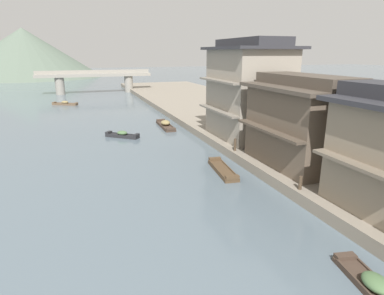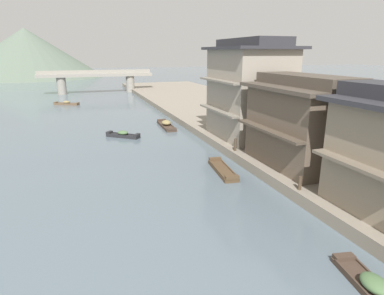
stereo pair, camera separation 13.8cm
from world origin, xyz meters
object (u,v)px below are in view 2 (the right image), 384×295
at_px(boat_moored_second, 374,288).
at_px(boat_moored_far, 66,103).
at_px(boat_moored_third, 123,135).
at_px(house_waterfront_narrow, 249,90).
at_px(house_waterfront_tall, 302,122).
at_px(stone_bridge, 96,78).
at_px(mooring_post_dock_far, 235,145).
at_px(boat_midriver_drifting, 223,170).
at_px(boat_moored_nearest, 166,125).
at_px(mooring_post_dock_mid, 300,183).

distance_m(boat_moored_second, boat_moored_far, 51.56).
bearing_deg(boat_moored_third, house_waterfront_narrow, -30.24).
bearing_deg(house_waterfront_tall, stone_bridge, 100.69).
distance_m(boat_moored_far, house_waterfront_tall, 42.56).
xyz_separation_m(boat_moored_second, boat_moored_third, (-5.34, 25.50, 0.02)).
bearing_deg(mooring_post_dock_far, boat_midriver_drifting, -132.04).
distance_m(boat_moored_nearest, mooring_post_dock_far, 13.50).
bearing_deg(boat_midriver_drifting, boat_moored_far, 106.77).
relative_size(boat_moored_second, mooring_post_dock_far, 4.12).
bearing_deg(boat_moored_nearest, mooring_post_dock_mid, -84.25).
xyz_separation_m(boat_moored_third, boat_midriver_drifting, (5.38, -12.52, -0.10)).
distance_m(boat_moored_far, mooring_post_dock_far, 37.45).
bearing_deg(stone_bridge, boat_moored_second, -85.39).
xyz_separation_m(boat_moored_second, mooring_post_dock_mid, (2.19, 7.20, 0.88)).
bearing_deg(house_waterfront_narrow, boat_moored_third, 149.76).
distance_m(boat_moored_third, house_waterfront_narrow, 13.27).
bearing_deg(boat_moored_nearest, house_waterfront_narrow, -60.41).
relative_size(boat_moored_far, house_waterfront_narrow, 0.47).
bearing_deg(mooring_post_dock_far, boat_moored_third, 126.61).
distance_m(boat_moored_third, boat_midriver_drifting, 13.63).
relative_size(boat_moored_far, mooring_post_dock_mid, 5.21).
bearing_deg(boat_moored_second, boat_midriver_drifting, 89.81).
bearing_deg(boat_moored_second, house_waterfront_narrow, 74.43).
relative_size(boat_moored_third, boat_moored_far, 0.79).
relative_size(boat_moored_nearest, house_waterfront_tall, 0.69).
height_order(house_waterfront_narrow, mooring_post_dock_far, house_waterfront_narrow).
relative_size(mooring_post_dock_mid, stone_bridge, 0.03).
bearing_deg(house_waterfront_narrow, boat_moored_second, -105.57).
distance_m(mooring_post_dock_mid, stone_bridge, 58.97).
bearing_deg(stone_bridge, boat_moored_far, -111.11).
bearing_deg(boat_moored_second, mooring_post_dock_mid, 73.05).
relative_size(boat_moored_second, house_waterfront_tall, 0.51).
bearing_deg(boat_moored_far, house_waterfront_tall, -67.53).
relative_size(boat_moored_third, mooring_post_dock_far, 3.31).
relative_size(house_waterfront_tall, stone_bridge, 0.34).
distance_m(boat_moored_nearest, mooring_post_dock_mid, 21.58).
distance_m(boat_midriver_drifting, mooring_post_dock_far, 3.38).
height_order(boat_moored_nearest, boat_moored_second, boat_moored_nearest).
bearing_deg(mooring_post_dock_mid, boat_moored_third, 112.37).
relative_size(boat_moored_nearest, boat_midriver_drifting, 1.25).
relative_size(mooring_post_dock_far, stone_bridge, 0.04).
bearing_deg(stone_bridge, mooring_post_dock_mid, -82.70).
distance_m(boat_moored_third, mooring_post_dock_mid, 19.82).
height_order(boat_moored_second, boat_moored_third, boat_moored_third).
height_order(boat_midriver_drifting, mooring_post_dock_far, mooring_post_dock_far).
xyz_separation_m(boat_moored_third, stone_bridge, (0.05, 40.15, 2.82)).
bearing_deg(boat_moored_nearest, boat_moored_third, -149.62).
relative_size(boat_moored_far, stone_bridge, 0.18).
height_order(boat_midriver_drifting, house_waterfront_narrow, house_waterfront_narrow).
height_order(boat_moored_nearest, boat_moored_far, boat_moored_nearest).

